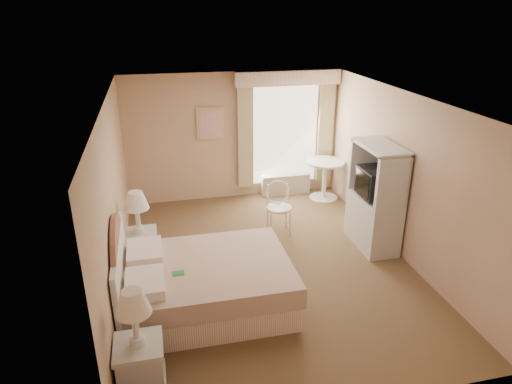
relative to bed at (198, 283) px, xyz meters
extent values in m
cube|color=brown|center=(1.12, 0.81, -0.35)|extent=(4.20, 5.50, 0.01)
cube|color=silver|center=(1.12, 0.81, 2.15)|extent=(4.20, 5.50, 0.01)
cube|color=tan|center=(1.12, 3.56, 0.90)|extent=(4.20, 0.01, 2.50)
cube|color=tan|center=(1.12, -1.94, 0.90)|extent=(4.20, 0.01, 2.50)
cube|color=tan|center=(-0.98, 0.81, 0.90)|extent=(0.01, 5.50, 2.50)
cube|color=tan|center=(3.22, 0.81, 0.90)|extent=(0.01, 5.50, 2.50)
cube|color=white|center=(2.17, 3.53, 0.90)|extent=(1.30, 0.02, 2.00)
cube|color=tan|center=(1.34, 3.48, 0.90)|extent=(0.30, 0.08, 2.05)
cube|color=tan|center=(3.00, 3.48, 0.90)|extent=(0.30, 0.08, 2.05)
cube|color=#D79E8C|center=(2.17, 3.44, 2.02)|extent=(2.05, 0.20, 0.28)
cube|color=beige|center=(2.17, 3.44, -0.14)|extent=(1.00, 0.22, 0.42)
cube|color=tan|center=(0.67, 3.53, 1.20)|extent=(0.52, 0.03, 0.62)
cube|color=beige|center=(0.67, 3.51, 1.20)|extent=(0.42, 0.02, 0.52)
cube|color=#D79E8C|center=(0.12, 0.00, -0.18)|extent=(2.06, 1.57, 0.35)
cube|color=beige|center=(0.12, 0.00, 0.14)|extent=(2.11, 1.62, 0.27)
cube|color=white|center=(-0.64, -0.37, 0.33)|extent=(0.44, 0.61, 0.14)
cube|color=white|center=(-0.64, 0.37, 0.33)|extent=(0.44, 0.61, 0.14)
cube|color=#238234|center=(-0.25, -0.15, 0.28)|extent=(0.14, 0.10, 0.01)
cube|color=silver|center=(-0.93, 0.00, 0.18)|extent=(0.06, 1.66, 1.08)
cylinder|color=#95684F|center=(-0.93, 0.00, 0.28)|extent=(0.05, 1.47, 1.47)
cube|color=silver|center=(-0.72, -1.23, -0.09)|extent=(0.44, 0.44, 0.48)
cube|color=silver|center=(-0.72, -1.23, 0.17)|extent=(0.48, 0.48, 0.06)
cube|color=silver|center=(-0.72, -1.23, -0.26)|extent=(0.48, 0.48, 0.05)
cylinder|color=silver|center=(-0.72, -1.23, 0.25)|extent=(0.15, 0.15, 0.10)
cylinder|color=silver|center=(-0.72, -1.23, 0.44)|extent=(0.07, 0.07, 0.38)
cone|color=white|center=(-0.72, -1.23, 0.70)|extent=(0.35, 0.35, 0.25)
cube|color=silver|center=(-0.72, 1.16, -0.09)|extent=(0.45, 0.45, 0.49)
cube|color=silver|center=(-0.72, 1.16, 0.19)|extent=(0.49, 0.49, 0.06)
cube|color=silver|center=(-0.72, 1.16, -0.26)|extent=(0.49, 0.49, 0.05)
cylinder|color=silver|center=(-0.72, 1.16, 0.27)|extent=(0.16, 0.16, 0.10)
cylinder|color=silver|center=(-0.72, 1.16, 0.47)|extent=(0.07, 0.07, 0.40)
cone|color=white|center=(-0.72, 1.16, 0.73)|extent=(0.36, 0.36, 0.26)
cylinder|color=silver|center=(2.86, 3.02, -0.34)|extent=(0.56, 0.56, 0.03)
cylinder|color=silver|center=(2.86, 3.02, 0.04)|extent=(0.09, 0.09, 0.75)
cylinder|color=silver|center=(2.86, 3.02, 0.42)|extent=(0.75, 0.75, 0.04)
cylinder|color=silver|center=(1.40, 1.66, -0.13)|extent=(0.03, 0.03, 0.44)
cylinder|color=silver|center=(1.73, 1.63, -0.13)|extent=(0.03, 0.03, 0.44)
cylinder|color=silver|center=(1.42, 1.99, -0.13)|extent=(0.03, 0.03, 0.44)
cylinder|color=silver|center=(1.75, 1.96, -0.13)|extent=(0.03, 0.03, 0.44)
cylinder|color=silver|center=(1.57, 1.81, 0.09)|extent=(0.46, 0.46, 0.04)
torus|color=silver|center=(1.59, 1.95, 0.33)|extent=(0.43, 0.14, 0.42)
cylinder|color=silver|center=(1.42, 1.99, 0.28)|extent=(0.03, 0.03, 0.39)
cylinder|color=silver|center=(1.75, 1.96, 0.28)|extent=(0.03, 0.03, 0.39)
cube|color=silver|center=(2.92, 1.04, 0.06)|extent=(0.51, 1.02, 0.84)
cube|color=silver|center=(2.92, 0.56, 0.90)|extent=(0.51, 0.07, 0.84)
cube|color=silver|center=(2.92, 1.51, 0.90)|extent=(0.51, 0.07, 0.84)
cube|color=silver|center=(2.92, 1.04, 1.32)|extent=(0.51, 1.02, 0.06)
cube|color=silver|center=(3.16, 1.04, 0.90)|extent=(0.04, 1.02, 0.84)
cube|color=black|center=(2.91, 1.04, 0.74)|extent=(0.45, 0.56, 0.45)
cube|color=black|center=(2.68, 1.04, 0.74)|extent=(0.02, 0.46, 0.37)
camera|label=1|loc=(-0.38, -4.98, 3.31)|focal=32.00mm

